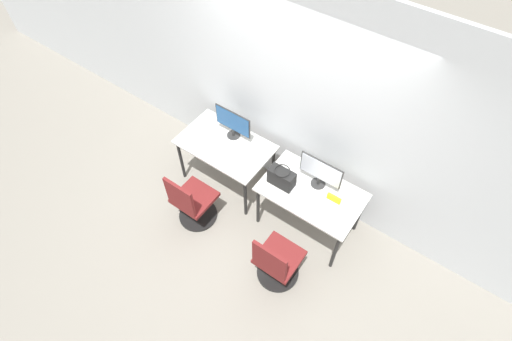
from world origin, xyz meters
TOP-DOWN VIEW (x-y plane):
  - ground_plane at (0.00, 0.00)m, footprint 20.00×20.00m
  - wall_back at (0.00, 0.82)m, footprint 12.00×0.05m
  - desk_left at (-0.61, 0.35)m, footprint 1.13×0.70m
  - monitor_left at (-0.61, 0.52)m, footprint 0.50×0.16m
  - keyboard_left at (-0.61, 0.25)m, footprint 0.37×0.14m
  - mouse_left at (-0.34, 0.22)m, footprint 0.06×0.09m
  - office_chair_left at (-0.57, -0.38)m, footprint 0.48×0.48m
  - desk_right at (0.61, 0.35)m, footprint 1.13×0.70m
  - monitor_right at (0.61, 0.48)m, footprint 0.50×0.16m
  - keyboard_right at (0.61, 0.27)m, footprint 0.37×0.14m
  - mouse_right at (0.88, 0.25)m, footprint 0.06×0.09m
  - office_chair_right at (0.67, -0.43)m, footprint 0.48×0.48m
  - handbag at (0.27, 0.24)m, footprint 0.30×0.18m
  - placard_right at (0.86, 0.38)m, footprint 0.16×0.03m

SIDE VIEW (x-z plane):
  - ground_plane at x=0.00m, z-range 0.00..0.00m
  - office_chair_left at x=-0.57m, z-range -0.08..0.79m
  - office_chair_right at x=0.67m, z-range -0.08..0.79m
  - desk_left at x=-0.61m, z-range 0.28..1.00m
  - desk_right at x=0.61m, z-range 0.28..1.00m
  - keyboard_left at x=-0.61m, z-range 0.72..0.74m
  - keyboard_right at x=0.61m, z-range 0.72..0.74m
  - mouse_left at x=-0.34m, z-range 0.72..0.75m
  - mouse_right at x=0.88m, z-range 0.72..0.75m
  - placard_right at x=0.86m, z-range 0.72..0.80m
  - handbag at x=0.27m, z-range 0.71..0.96m
  - monitor_left at x=-0.61m, z-range 0.74..1.14m
  - monitor_right at x=0.61m, z-range 0.74..1.14m
  - wall_back at x=0.00m, z-range 0.00..2.80m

